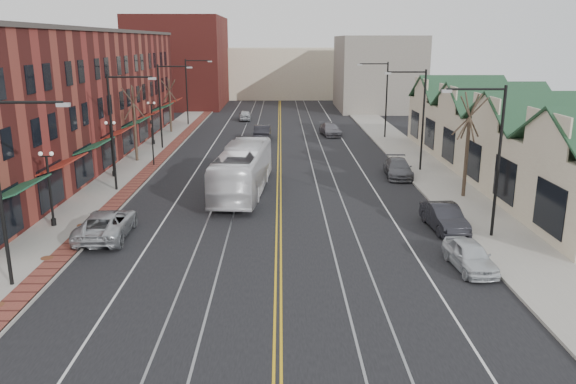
{
  "coord_description": "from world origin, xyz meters",
  "views": [
    {
      "loc": [
        0.13,
        -22.49,
        10.31
      ],
      "look_at": [
        0.54,
        8.26,
        2.0
      ],
      "focal_mm": 35.0,
      "sensor_mm": 36.0,
      "label": 1
    }
  ],
  "objects_px": {
    "parked_car_a": "(470,256)",
    "parked_car_d": "(397,167)",
    "parked_suv": "(106,224)",
    "parked_car_c": "(398,168)",
    "transit_bus": "(243,170)",
    "parked_car_b": "(444,217)"
  },
  "relations": [
    {
      "from": "parked_car_d",
      "to": "parked_suv",
      "type": "bearing_deg",
      "value": -139.17
    },
    {
      "from": "transit_bus",
      "to": "parked_suv",
      "type": "distance_m",
      "value": 11.36
    },
    {
      "from": "parked_suv",
      "to": "parked_car_c",
      "type": "bearing_deg",
      "value": -145.72
    },
    {
      "from": "parked_suv",
      "to": "parked_car_a",
      "type": "xyz_separation_m",
      "value": [
        18.21,
        -4.61,
        -0.09
      ]
    },
    {
      "from": "transit_bus",
      "to": "parked_car_d",
      "type": "distance_m",
      "value": 12.86
    },
    {
      "from": "parked_car_b",
      "to": "parked_car_d",
      "type": "xyz_separation_m",
      "value": [
        0.0,
        13.08,
        -0.03
      ]
    },
    {
      "from": "parked_car_b",
      "to": "parked_car_c",
      "type": "bearing_deg",
      "value": 85.97
    },
    {
      "from": "transit_bus",
      "to": "parked_car_b",
      "type": "distance_m",
      "value": 14.33
    },
    {
      "from": "parked_car_c",
      "to": "parked_suv",
      "type": "bearing_deg",
      "value": -139.2
    },
    {
      "from": "transit_bus",
      "to": "parked_car_a",
      "type": "bearing_deg",
      "value": 134.69
    },
    {
      "from": "parked_suv",
      "to": "parked_car_b",
      "type": "height_order",
      "value": "parked_suv"
    },
    {
      "from": "parked_suv",
      "to": "parked_car_c",
      "type": "relative_size",
      "value": 1.13
    },
    {
      "from": "transit_bus",
      "to": "parked_car_c",
      "type": "distance_m",
      "value": 12.73
    },
    {
      "from": "parked_car_a",
      "to": "parked_car_d",
      "type": "distance_m",
      "value": 18.69
    },
    {
      "from": "parked_car_d",
      "to": "parked_car_c",
      "type": "bearing_deg",
      "value": -86.28
    },
    {
      "from": "parked_car_c",
      "to": "transit_bus",
      "type": "bearing_deg",
      "value": -154.06
    },
    {
      "from": "transit_bus",
      "to": "parked_car_c",
      "type": "xyz_separation_m",
      "value": [
        11.81,
        4.67,
        -0.96
      ]
    },
    {
      "from": "parked_suv",
      "to": "parked_car_a",
      "type": "height_order",
      "value": "parked_suv"
    },
    {
      "from": "parked_car_d",
      "to": "transit_bus",
      "type": "bearing_deg",
      "value": -153.27
    },
    {
      "from": "transit_bus",
      "to": "parked_car_b",
      "type": "height_order",
      "value": "transit_bus"
    },
    {
      "from": "parked_car_b",
      "to": "parked_car_d",
      "type": "relative_size",
      "value": 1.08
    },
    {
      "from": "parked_suv",
      "to": "parked_car_d",
      "type": "relative_size",
      "value": 1.33
    }
  ]
}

